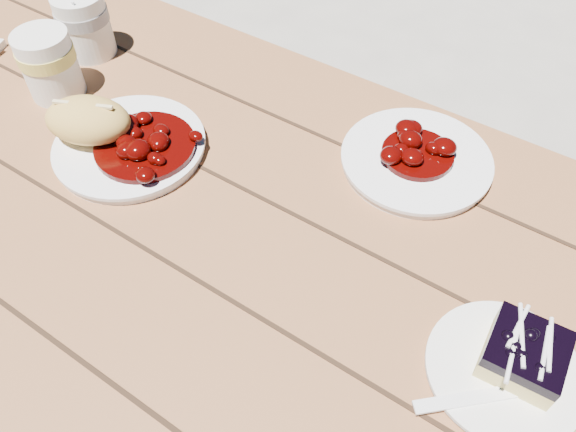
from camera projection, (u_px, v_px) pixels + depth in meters
The scene contains 12 objects.
ground at pixel (193, 386), 1.41m from camera, with size 60.00×60.00×0.00m, color #9F9990.
picnic_table at pixel (148, 245), 0.95m from camera, with size 2.00×1.55×0.75m.
main_plate at pixel (130, 147), 0.86m from camera, with size 0.23×0.23×0.02m, color white.
goulash_stew at pixel (143, 138), 0.83m from camera, with size 0.15×0.15×0.04m, color #3F0302, non-canonical shape.
bread_roll at pixel (88, 120), 0.84m from camera, with size 0.13×0.09×0.07m, color #DDB155.
dessert_plate at pixel (504, 371), 0.63m from camera, with size 0.17×0.17×0.01m, color white.
blueberry_cake at pixel (525, 354), 0.62m from camera, with size 0.09×0.09×0.05m.
fork_dessert at pixel (470, 398), 0.60m from camera, with size 0.03×0.16×0.01m, color white, non-canonical shape.
coffee_cup at pixel (85, 25), 1.00m from camera, with size 0.09×0.09×0.11m, color white.
second_plate at pixel (416, 161), 0.84m from camera, with size 0.22×0.22×0.02m, color white.
second_stew at pixel (419, 147), 0.82m from camera, with size 0.11×0.11×0.04m, color #3F0302, non-canonical shape.
second_cup at pixel (50, 65), 0.92m from camera, with size 0.09×0.09×0.11m, color white.
Camera 1 is at (0.52, -0.35, 1.35)m, focal length 35.00 mm.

